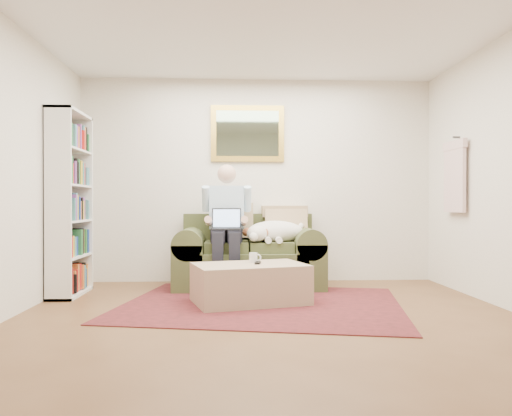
{
  "coord_description": "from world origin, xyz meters",
  "views": [
    {
      "loc": [
        -0.31,
        -3.93,
        0.99
      ],
      "look_at": [
        -0.07,
        1.51,
        0.95
      ],
      "focal_mm": 35.0,
      "sensor_mm": 36.0,
      "label": 1
    }
  ],
  "objects": [
    {
      "name": "room_shell",
      "position": [
        0.0,
        0.35,
        1.3
      ],
      "size": [
        4.51,
        5.0,
        2.61
      ],
      "color": "brown",
      "rests_on": "ground"
    },
    {
      "name": "hanging_shirt",
      "position": [
        2.19,
        1.6,
        1.35
      ],
      "size": [
        0.06,
        0.52,
        0.9
      ],
      "primitive_type": null,
      "color": "beige",
      "rests_on": "room_shell"
    },
    {
      "name": "sofa",
      "position": [
        -0.13,
        2.03,
        0.3
      ],
      "size": [
        1.74,
        0.89,
        1.05
      ],
      "color": "#50572E",
      "rests_on": "room_shell"
    },
    {
      "name": "bookshelf",
      "position": [
        -2.1,
        1.6,
        1.0
      ],
      "size": [
        0.28,
        0.8,
        2.0
      ],
      "primitive_type": null,
      "color": "white",
      "rests_on": "room_shell"
    },
    {
      "name": "sleeping_dog",
      "position": [
        0.18,
        1.94,
        0.67
      ],
      "size": [
        0.72,
        0.45,
        0.27
      ],
      "primitive_type": null,
      "color": "white",
      "rests_on": "sofa"
    },
    {
      "name": "laptop",
      "position": [
        -0.39,
        1.8,
        0.77
      ],
      "size": [
        0.34,
        0.27,
        0.25
      ],
      "color": "black",
      "rests_on": "seated_man"
    },
    {
      "name": "coffee_mug",
      "position": [
        -0.11,
        1.16,
        0.44
      ],
      "size": [
        0.08,
        0.08,
        0.1
      ],
      "primitive_type": "cylinder",
      "color": "white",
      "rests_on": "ottoman"
    },
    {
      "name": "rug",
      "position": [
        -0.03,
        0.98,
        0.01
      ],
      "size": [
        3.04,
        2.62,
        0.01
      ],
      "primitive_type": "cube",
      "rotation": [
        0.0,
        0.0,
        -0.19
      ],
      "color": "#341516",
      "rests_on": "room_shell"
    },
    {
      "name": "ottoman",
      "position": [
        -0.15,
        1.03,
        0.2
      ],
      "size": [
        1.23,
        0.96,
        0.39
      ],
      "primitive_type": "cube",
      "rotation": [
        0.0,
        0.0,
        0.27
      ],
      "color": "tan",
      "rests_on": "room_shell"
    },
    {
      "name": "seated_man",
      "position": [
        -0.39,
        1.87,
        0.73
      ],
      "size": [
        0.57,
        0.82,
        1.47
      ],
      "primitive_type": null,
      "color": "#8CBBD8",
      "rests_on": "sofa"
    },
    {
      "name": "wall_mirror",
      "position": [
        -0.13,
        2.47,
        1.9
      ],
      "size": [
        0.94,
        0.04,
        0.72
      ],
      "color": "gold",
      "rests_on": "room_shell"
    },
    {
      "name": "tv_remote",
      "position": [
        -0.07,
        1.06,
        0.4
      ],
      "size": [
        0.07,
        0.16,
        0.02
      ],
      "primitive_type": "cube",
      "rotation": [
        0.0,
        0.0,
        -0.16
      ],
      "color": "black",
      "rests_on": "ottoman"
    }
  ]
}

